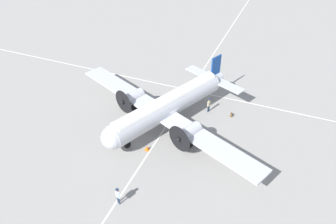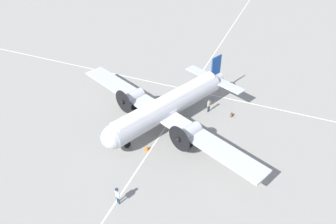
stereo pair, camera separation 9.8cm
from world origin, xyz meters
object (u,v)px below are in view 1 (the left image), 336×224
object	(u,v)px
crew_foreground	(118,195)
suitcase_near_door	(231,115)
airliner_main	(165,107)
traffic_cone	(147,148)
passenger_boarding	(209,104)

from	to	relation	value
crew_foreground	suitcase_near_door	size ratio (longest dim) A/B	3.68
airliner_main	traffic_cone	size ratio (longest dim) A/B	41.30
suitcase_near_door	traffic_cone	bearing A→B (deg)	-37.00
crew_foreground	traffic_cone	world-z (taller)	crew_foreground
airliner_main	crew_foreground	xyz separation A→B (m)	(11.14, 0.41, -1.31)
passenger_boarding	traffic_cone	xyz separation A→B (m)	(8.51, -3.79, -0.81)
passenger_boarding	traffic_cone	distance (m)	9.35
passenger_boarding	suitcase_near_door	bearing A→B (deg)	108.98
passenger_boarding	traffic_cone	bearing A→B (deg)	-6.29
crew_foreground	passenger_boarding	distance (m)	15.60
crew_foreground	airliner_main	bearing A→B (deg)	-59.56
airliner_main	crew_foreground	bearing A→B (deg)	25.74
airliner_main	passenger_boarding	size ratio (longest dim) A/B	13.96
traffic_cone	suitcase_near_door	bearing A→B (deg)	143.00
crew_foreground	traffic_cone	bearing A→B (deg)	-56.81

